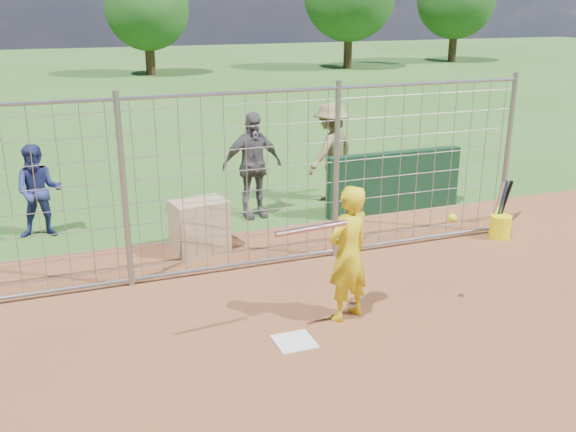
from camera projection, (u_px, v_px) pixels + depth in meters
name	position (u px, v px, depth m)	size (l,w,h in m)	color
ground	(288.00, 334.00, 7.37)	(100.00, 100.00, 0.00)	#2D591E
home_plate	(294.00, 342.00, 7.19)	(0.43, 0.43, 0.02)	silver
dugout_wall	(394.00, 182.00, 11.53)	(2.60, 0.20, 1.10)	#11381E
batter	(348.00, 254.00, 7.50)	(0.60, 0.40, 1.66)	yellow
bystander_a	(39.00, 191.00, 10.21)	(0.74, 0.57, 1.52)	navy
bystander_b	(252.00, 165.00, 11.12)	(1.09, 0.45, 1.86)	#4F4F54
bystander_c	(331.00, 152.00, 12.15)	(1.20, 0.69, 1.85)	olive
equipment_bin	(200.00, 226.00, 9.72)	(0.80, 0.55, 0.80)	tan
equipment_in_play	(348.00, 226.00, 7.01)	(2.26, 0.15, 0.17)	silver
bucket_with_bats	(500.00, 223.00, 10.30)	(0.34, 0.36, 0.97)	#FEEE0D
backstop_fence	(236.00, 185.00, 8.75)	(9.08, 0.08, 2.60)	gray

